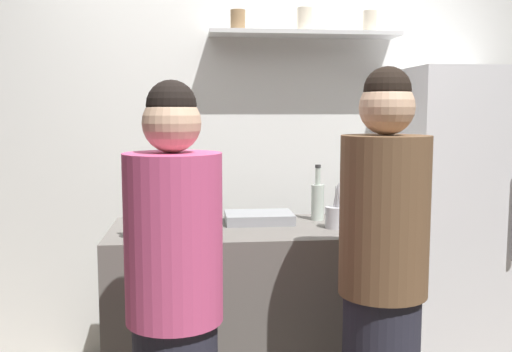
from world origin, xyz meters
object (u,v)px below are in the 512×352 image
utensil_holder (335,217)px  wine_bottle_dark_glass (178,209)px  water_bottle_plastic (356,197)px  wine_bottle_amber_glass (139,213)px  refrigerator (453,222)px  wine_bottle_green_glass (209,204)px  person_pink_top (175,311)px  wine_bottle_pale_glass (318,200)px  person_brown_jacket (382,284)px  baking_pan (259,218)px

utensil_holder → wine_bottle_dark_glass: bearing=179.6°
utensil_holder → water_bottle_plastic: bearing=57.8°
wine_bottle_amber_glass → water_bottle_plastic: wine_bottle_amber_glass is taller
refrigerator → wine_bottle_amber_glass: refrigerator is taller
utensil_holder → water_bottle_plastic: water_bottle_plastic is taller
wine_bottle_green_glass → water_bottle_plastic: wine_bottle_green_glass is taller
water_bottle_plastic → utensil_holder: bearing=-122.2°
wine_bottle_green_glass → person_pink_top: person_pink_top is taller
wine_bottle_dark_glass → wine_bottle_amber_glass: 0.24m
refrigerator → wine_bottle_green_glass: refrigerator is taller
wine_bottle_green_glass → person_pink_top: bearing=-100.6°
wine_bottle_pale_glass → water_bottle_plastic: 0.24m
wine_bottle_green_glass → person_brown_jacket: bearing=-43.4°
baking_pan → person_brown_jacket: size_ratio=0.21×
baking_pan → utensil_holder: size_ratio=1.55×
utensil_holder → wine_bottle_green_glass: bearing=176.3°
wine_bottle_pale_glass → person_pink_top: (-0.70, -0.91, -0.24)m
wine_bottle_dark_glass → water_bottle_plastic: size_ratio=1.30×
wine_bottle_pale_glass → wine_bottle_dark_glass: size_ratio=0.97×
refrigerator → baking_pan: size_ratio=5.01×
baking_pan → person_brown_jacket: (0.40, -0.76, -0.13)m
refrigerator → person_brown_jacket: (-0.73, -0.97, -0.04)m
person_brown_jacket → water_bottle_plastic: bearing=47.8°
wine_bottle_dark_glass → person_pink_top: size_ratio=0.19×
baking_pan → person_brown_jacket: 0.86m
utensil_holder → wine_bottle_pale_glass: size_ratio=0.76×
person_pink_top → wine_bottle_dark_glass: bearing=-26.5°
utensil_holder → person_brown_jacket: (0.05, -0.58, -0.16)m
baking_pan → utensil_holder: 0.39m
refrigerator → water_bottle_plastic: size_ratio=7.40×
wine_bottle_green_glass → person_pink_top: (-0.14, -0.74, -0.26)m
utensil_holder → wine_bottle_dark_glass: (-0.75, 0.01, 0.05)m
water_bottle_plastic → person_pink_top: person_pink_top is taller
wine_bottle_pale_glass → water_bottle_plastic: size_ratio=1.25×
baking_pan → refrigerator: bearing=10.6°
baking_pan → wine_bottle_pale_glass: (0.31, 0.03, 0.08)m
refrigerator → wine_bottle_green_glass: 1.44m
utensil_holder → wine_bottle_amber_glass: wine_bottle_amber_glass is taller
wine_bottle_dark_glass → wine_bottle_green_glass: size_ratio=0.96×
wine_bottle_pale_glass → water_bottle_plastic: bearing=20.4°
wine_bottle_pale_glass → wine_bottle_dark_glass: 0.74m
wine_bottle_dark_glass → wine_bottle_green_glass: wine_bottle_green_glass is taller
utensil_holder → wine_bottle_dark_glass: wine_bottle_dark_glass is taller
utensil_holder → wine_bottle_pale_glass: (-0.04, 0.21, 0.05)m
wine_bottle_amber_glass → water_bottle_plastic: (1.10, 0.47, -0.02)m
baking_pan → wine_bottle_green_glass: (-0.26, -0.14, 0.10)m
wine_bottle_pale_glass → person_brown_jacket: (0.09, -0.79, -0.21)m
baking_pan → wine_bottle_amber_glass: size_ratio=1.02×
wine_bottle_pale_glass → wine_bottle_dark_glass: (-0.71, -0.21, 0.00)m
person_pink_top → water_bottle_plastic: bearing=-70.0°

